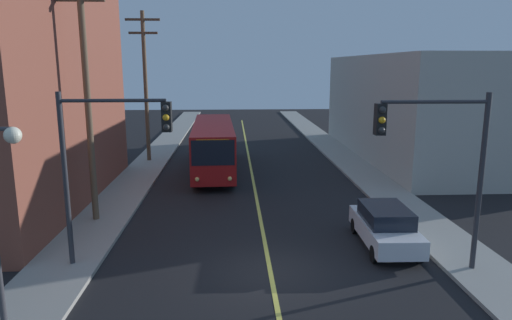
{
  "coord_description": "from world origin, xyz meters",
  "views": [
    {
      "loc": [
        -1.27,
        -14.69,
        6.98
      ],
      "look_at": [
        0.0,
        9.49,
        2.0
      ],
      "focal_mm": 32.27,
      "sensor_mm": 36.0,
      "label": 1
    }
  ],
  "objects_px": {
    "utility_pole_near": "(86,85)",
    "street_lamp_left": "(0,204)",
    "parked_car_white": "(385,226)",
    "utility_pole_mid": "(145,80)",
    "traffic_signal_right_corner": "(438,150)",
    "city_bus": "(213,144)",
    "traffic_signal_left_corner": "(109,147)"
  },
  "relations": [
    {
      "from": "parked_car_white",
      "to": "utility_pole_mid",
      "type": "relative_size",
      "value": 0.42
    },
    {
      "from": "utility_pole_near",
      "to": "utility_pole_mid",
      "type": "relative_size",
      "value": 1.04
    },
    {
      "from": "parked_car_white",
      "to": "street_lamp_left",
      "type": "xyz_separation_m",
      "value": [
        -11.49,
        -5.94,
        2.9
      ]
    },
    {
      "from": "city_bus",
      "to": "traffic_signal_left_corner",
      "type": "distance_m",
      "value": 15.5
    },
    {
      "from": "utility_pole_near",
      "to": "traffic_signal_right_corner",
      "type": "xyz_separation_m",
      "value": [
        12.9,
        -5.94,
        -1.87
      ]
    },
    {
      "from": "utility_pole_mid",
      "to": "street_lamp_left",
      "type": "height_order",
      "value": "utility_pole_mid"
    },
    {
      "from": "city_bus",
      "to": "street_lamp_left",
      "type": "distance_m",
      "value": 20.22
    },
    {
      "from": "utility_pole_near",
      "to": "street_lamp_left",
      "type": "height_order",
      "value": "utility_pole_near"
    },
    {
      "from": "city_bus",
      "to": "parked_car_white",
      "type": "relative_size",
      "value": 2.75
    },
    {
      "from": "parked_car_white",
      "to": "traffic_signal_right_corner",
      "type": "distance_m",
      "value": 4.28
    },
    {
      "from": "traffic_signal_right_corner",
      "to": "city_bus",
      "type": "bearing_deg",
      "value": 116.2
    },
    {
      "from": "city_bus",
      "to": "utility_pole_near",
      "type": "distance_m",
      "value": 12.14
    },
    {
      "from": "city_bus",
      "to": "traffic_signal_left_corner",
      "type": "height_order",
      "value": "traffic_signal_left_corner"
    },
    {
      "from": "utility_pole_mid",
      "to": "city_bus",
      "type": "bearing_deg",
      "value": -32.15
    },
    {
      "from": "utility_pole_mid",
      "to": "traffic_signal_right_corner",
      "type": "height_order",
      "value": "utility_pole_mid"
    },
    {
      "from": "city_bus",
      "to": "utility_pole_mid",
      "type": "bearing_deg",
      "value": 147.85
    },
    {
      "from": "utility_pole_near",
      "to": "traffic_signal_right_corner",
      "type": "height_order",
      "value": "utility_pole_near"
    },
    {
      "from": "parked_car_white",
      "to": "utility_pole_near",
      "type": "xyz_separation_m",
      "value": [
        -12.15,
        3.54,
        5.33
      ]
    },
    {
      "from": "city_bus",
      "to": "utility_pole_near",
      "type": "height_order",
      "value": "utility_pole_near"
    },
    {
      "from": "utility_pole_mid",
      "to": "street_lamp_left",
      "type": "xyz_separation_m",
      "value": [
        0.58,
        -22.73,
        -2.2
      ]
    },
    {
      "from": "parked_car_white",
      "to": "utility_pole_mid",
      "type": "height_order",
      "value": "utility_pole_mid"
    },
    {
      "from": "utility_pole_near",
      "to": "traffic_signal_left_corner",
      "type": "distance_m",
      "value": 5.59
    },
    {
      "from": "parked_car_white",
      "to": "traffic_signal_left_corner",
      "type": "bearing_deg",
      "value": -172.67
    },
    {
      "from": "traffic_signal_left_corner",
      "to": "street_lamp_left",
      "type": "xyz_separation_m",
      "value": [
        -1.42,
        -4.64,
        -0.56
      ]
    },
    {
      "from": "traffic_signal_right_corner",
      "to": "street_lamp_left",
      "type": "height_order",
      "value": "traffic_signal_right_corner"
    },
    {
      "from": "parked_car_white",
      "to": "utility_pole_near",
      "type": "relative_size",
      "value": 0.4
    },
    {
      "from": "street_lamp_left",
      "to": "traffic_signal_right_corner",
      "type": "bearing_deg",
      "value": 16.1
    },
    {
      "from": "utility_pole_mid",
      "to": "traffic_signal_left_corner",
      "type": "height_order",
      "value": "utility_pole_mid"
    },
    {
      "from": "city_bus",
      "to": "traffic_signal_left_corner",
      "type": "relative_size",
      "value": 2.04
    },
    {
      "from": "utility_pole_mid",
      "to": "traffic_signal_left_corner",
      "type": "bearing_deg",
      "value": -83.71
    },
    {
      "from": "parked_car_white",
      "to": "city_bus",
      "type": "bearing_deg",
      "value": 117.64
    },
    {
      "from": "parked_car_white",
      "to": "street_lamp_left",
      "type": "bearing_deg",
      "value": -152.66
    }
  ]
}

